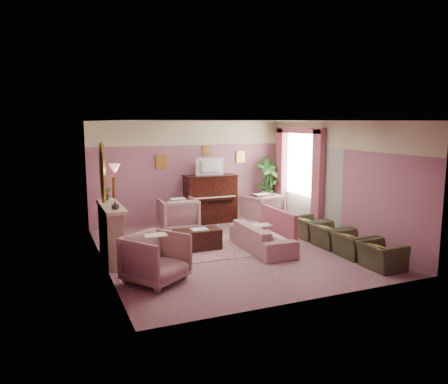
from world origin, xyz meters
name	(u,v)px	position (x,y,z in m)	size (l,w,h in m)	color
floor	(233,249)	(0.00, 0.00, 0.00)	(5.50, 6.00, 0.01)	#8D636B
ceiling	(233,121)	(0.00, 0.00, 2.80)	(5.50, 6.00, 0.01)	beige
wall_back	(189,172)	(0.00, 3.00, 1.40)	(5.50, 0.02, 2.80)	#845B72
wall_front	(312,213)	(0.00, -3.00, 1.40)	(5.50, 0.02, 2.80)	#845B72
wall_left	(102,195)	(-2.75, 0.00, 1.40)	(0.02, 6.00, 2.80)	#845B72
wall_right	(338,180)	(2.75, 0.00, 1.40)	(0.02, 6.00, 2.80)	#845B72
picture_rail_band	(189,133)	(0.00, 2.99, 2.47)	(5.50, 0.01, 0.65)	beige
stripe_panel	(307,186)	(2.73, 1.30, 1.07)	(0.01, 3.00, 2.15)	#A4A99D
fireplace_surround	(111,235)	(-2.59, 0.20, 0.55)	(0.30, 1.40, 1.10)	tan
fireplace_inset	(116,241)	(-2.49, 0.20, 0.40)	(0.18, 0.72, 0.68)	black
fire_ember	(118,250)	(-2.45, 0.20, 0.22)	(0.06, 0.54, 0.10)	#EF2B00
mantel_shelf	(111,206)	(-2.56, 0.20, 1.12)	(0.40, 1.55, 0.07)	tan
hearth	(122,259)	(-2.39, 0.20, 0.01)	(0.55, 1.50, 0.02)	tan
mirror_frame	(102,173)	(-2.70, 0.20, 1.80)	(0.04, 0.72, 1.20)	gold
mirror_glass	(104,173)	(-2.67, 0.20, 1.80)	(0.01, 0.60, 1.06)	white
sconce_shade	(115,169)	(-2.62, -0.85, 1.98)	(0.20, 0.20, 0.16)	#FFA06C
piano	(210,199)	(0.50, 2.68, 0.65)	(1.40, 0.60, 1.30)	black
piano_keyshelf	(215,199)	(0.50, 2.33, 0.72)	(1.30, 0.12, 0.06)	black
piano_keys	(215,197)	(0.50, 2.33, 0.76)	(1.20, 0.08, 0.02)	white
piano_top	(210,176)	(0.50, 2.68, 1.31)	(1.45, 0.65, 0.04)	black
television	(211,165)	(0.50, 2.63, 1.60)	(0.80, 0.12, 0.48)	black
print_back_left	(161,162)	(-0.80, 2.96, 1.72)	(0.30, 0.03, 0.38)	gold
print_back_right	(241,157)	(1.55, 2.96, 1.78)	(0.26, 0.03, 0.34)	gold
print_back_mid	(207,150)	(0.50, 2.96, 2.00)	(0.22, 0.03, 0.26)	gold
print_left_wall	(113,187)	(-2.71, -1.20, 1.72)	(0.03, 0.28, 0.36)	gold
window_blind	(301,162)	(2.70, 1.55, 1.70)	(0.03, 1.40, 1.80)	silver
curtain_left	(318,181)	(2.62, 0.63, 1.30)	(0.16, 0.34, 2.60)	#A54E5E
curtain_right	(281,173)	(2.62, 2.47, 1.30)	(0.16, 0.34, 2.60)	#A54E5E
pelmet	(299,130)	(2.62, 1.55, 2.56)	(0.16, 2.20, 0.16)	#A54E5E
mantel_plant	(107,194)	(-2.55, 0.75, 1.29)	(0.16, 0.16, 0.28)	#1B4817
mantel_vase	(115,205)	(-2.55, -0.30, 1.23)	(0.16, 0.16, 0.16)	beige
area_rug	(197,249)	(-0.73, 0.28, 0.01)	(2.50, 1.80, 0.01)	#A4726F
coffee_table	(197,240)	(-0.72, 0.29, 0.23)	(1.00, 0.50, 0.45)	black
table_paper	(199,229)	(-0.67, 0.29, 0.46)	(0.35, 0.28, 0.01)	silver
sofa	(262,232)	(0.58, -0.26, 0.39)	(0.64, 1.93, 0.78)	#A77E7E
sofa_throw	(278,221)	(0.98, -0.26, 0.60)	(0.10, 1.46, 0.54)	#A54E5E
floral_armchair_left	(178,213)	(-0.64, 2.02, 0.48)	(0.92, 0.92, 0.96)	#A77E7E
floral_armchair_right	(262,208)	(1.65, 1.80, 0.48)	(0.92, 0.92, 0.96)	#A77E7E
floral_armchair_front	(156,256)	(-2.05, -1.31, 0.48)	(0.92, 0.92, 0.96)	#A77E7E
olive_chair_a	(382,252)	(2.10, -2.27, 0.34)	(0.55, 0.78, 0.68)	#3B3F26
olive_chair_b	(353,241)	(2.10, -1.45, 0.34)	(0.55, 0.78, 0.68)	#3B3F26
olive_chair_c	(329,232)	(2.10, -0.63, 0.34)	(0.55, 0.78, 0.68)	#3B3F26
olive_chair_d	(309,224)	(2.10, 0.19, 0.34)	(0.55, 0.78, 0.68)	#3B3F26
side_table	(265,206)	(2.22, 2.64, 0.35)	(0.52, 0.52, 0.70)	white
side_plant_big	(266,188)	(2.22, 2.64, 0.87)	(0.30, 0.30, 0.34)	#1B4817
side_plant_small	(271,189)	(2.34, 2.54, 0.84)	(0.16, 0.16, 0.28)	#1B4817
palm_pot	(268,212)	(2.26, 2.58, 0.17)	(0.34, 0.34, 0.34)	#A54331
palm_plant	(268,182)	(2.26, 2.58, 1.06)	(0.76, 0.76, 1.44)	#1B4817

